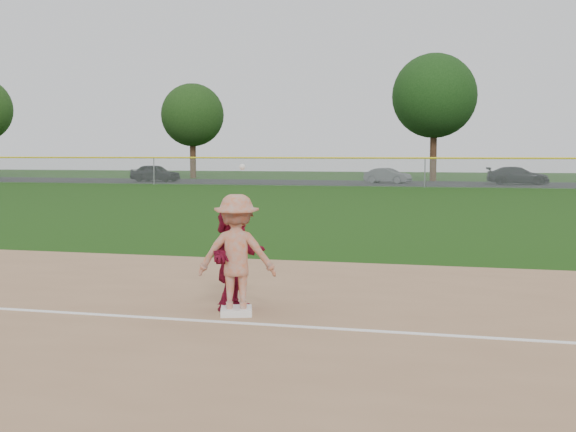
% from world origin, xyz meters
% --- Properties ---
extents(ground, '(160.00, 160.00, 0.00)m').
position_xyz_m(ground, '(0.00, 0.00, 0.00)').
color(ground, '#163A0B').
rests_on(ground, ground).
extents(foul_line, '(60.00, 0.10, 0.01)m').
position_xyz_m(foul_line, '(0.00, -0.80, 0.03)').
color(foul_line, white).
rests_on(foul_line, infield_dirt).
extents(parking_asphalt, '(120.00, 10.00, 0.01)m').
position_xyz_m(parking_asphalt, '(0.00, 46.00, 0.01)').
color(parking_asphalt, black).
rests_on(parking_asphalt, ground).
extents(first_base, '(0.56, 0.56, 0.10)m').
position_xyz_m(first_base, '(-0.32, -0.29, 0.07)').
color(first_base, white).
rests_on(first_base, infield_dirt).
extents(base_runner, '(0.68, 1.48, 1.54)m').
position_xyz_m(base_runner, '(-0.48, 0.04, 0.79)').
color(base_runner, maroon).
rests_on(base_runner, infield_dirt).
extents(car_left, '(4.31, 2.14, 1.41)m').
position_xyz_m(car_left, '(-22.11, 44.86, 0.71)').
color(car_left, black).
rests_on(car_left, parking_asphalt).
extents(car_mid, '(3.78, 2.22, 1.18)m').
position_xyz_m(car_mid, '(-3.18, 46.02, 0.60)').
color(car_mid, '#56585D').
rests_on(car_mid, parking_asphalt).
extents(car_right, '(4.60, 2.00, 1.32)m').
position_xyz_m(car_right, '(6.45, 46.13, 0.67)').
color(car_right, black).
rests_on(car_right, parking_asphalt).
extents(first_base_play, '(1.22, 0.85, 2.17)m').
position_xyz_m(first_base_play, '(-0.32, -0.26, 0.89)').
color(first_base_play, '#9FA0A2').
rests_on(first_base_play, infield_dirt).
extents(outfield_fence, '(110.00, 0.12, 110.00)m').
position_xyz_m(outfield_fence, '(0.00, 40.00, 1.96)').
color(outfield_fence, '#999EA0').
rests_on(outfield_fence, ground).
extents(tree_1, '(5.80, 5.80, 8.75)m').
position_xyz_m(tree_1, '(-22.00, 53.00, 5.83)').
color(tree_1, '#3C2516').
rests_on(tree_1, ground).
extents(tree_2, '(7.00, 7.00, 10.58)m').
position_xyz_m(tree_2, '(0.00, 51.50, 7.06)').
color(tree_2, '#3A2315').
rests_on(tree_2, ground).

